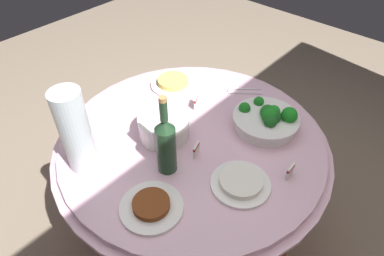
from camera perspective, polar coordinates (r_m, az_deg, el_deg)
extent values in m
plane|color=gray|center=(2.01, 0.00, -17.00)|extent=(6.00, 6.00, 0.00)
cylinder|color=maroon|center=(1.72, 0.00, -11.07)|extent=(1.01, 1.01, 0.69)
cylinder|color=#E0B2C6|center=(1.45, 0.00, -2.64)|extent=(1.16, 1.16, 0.02)
cylinder|color=#E0B2C6|center=(1.44, 0.00, -1.93)|extent=(1.10, 1.10, 0.03)
cylinder|color=white|center=(1.49, 12.13, 0.83)|extent=(0.26, 0.26, 0.05)
cylinder|color=white|center=(1.47, 12.30, 1.74)|extent=(0.28, 0.28, 0.01)
sphere|color=#19791E|center=(1.44, 12.85, 2.02)|extent=(0.07, 0.07, 0.07)
sphere|color=#196D1E|center=(1.46, 13.70, 2.14)|extent=(0.05, 0.05, 0.05)
sphere|color=#19551E|center=(1.47, 13.17, 2.44)|extent=(0.05, 0.05, 0.05)
sphere|color=#19731E|center=(1.52, 11.11, 4.37)|extent=(0.05, 0.05, 0.05)
sphere|color=#195A1E|center=(1.42, 13.00, 1.15)|extent=(0.06, 0.06, 0.06)
sphere|color=#196E1E|center=(1.47, 12.56, 2.59)|extent=(0.07, 0.07, 0.07)
sphere|color=#19711E|center=(1.48, 8.78, 3.31)|extent=(0.05, 0.05, 0.05)
sphere|color=#19561E|center=(1.44, 13.57, 1.81)|extent=(0.06, 0.06, 0.06)
sphere|color=#19811E|center=(1.47, 13.50, 2.70)|extent=(0.06, 0.06, 0.06)
sphere|color=#19831E|center=(1.48, 13.29, 2.49)|extent=(0.05, 0.05, 0.05)
sphere|color=#19641E|center=(1.48, 13.65, 2.35)|extent=(0.04, 0.04, 0.04)
sphere|color=#19821E|center=(1.46, 15.99, 2.10)|extent=(0.07, 0.07, 0.07)
cylinder|color=white|center=(1.43, -4.62, -1.10)|extent=(0.21, 0.21, 0.01)
cylinder|color=white|center=(1.43, -4.64, -0.81)|extent=(0.21, 0.21, 0.01)
cylinder|color=white|center=(1.42, -4.66, -0.51)|extent=(0.21, 0.21, 0.01)
cylinder|color=white|center=(1.41, -4.69, -0.21)|extent=(0.21, 0.21, 0.01)
cylinder|color=white|center=(1.41, -4.71, 0.09)|extent=(0.21, 0.21, 0.01)
cylinder|color=white|center=(1.40, -4.73, 0.40)|extent=(0.21, 0.21, 0.01)
cylinder|color=white|center=(1.39, -4.75, 0.70)|extent=(0.21, 0.21, 0.01)
cylinder|color=white|center=(1.39, -4.78, 1.01)|extent=(0.21, 0.21, 0.01)
cylinder|color=white|center=(1.38, -4.80, 1.33)|extent=(0.21, 0.21, 0.01)
cylinder|color=white|center=(1.38, -4.82, 1.64)|extent=(0.21, 0.21, 0.01)
cylinder|color=#1F3D25|center=(1.24, -4.33, -3.62)|extent=(0.07, 0.07, 0.20)
cone|color=#1F3D25|center=(1.16, -4.63, 0.55)|extent=(0.07, 0.07, 0.04)
cylinder|color=#1F3D25|center=(1.12, -4.80, 2.86)|extent=(0.03, 0.03, 0.08)
cylinder|color=#B2844C|center=(1.09, -4.94, 4.83)|extent=(0.03, 0.03, 0.02)
cylinder|color=silver|center=(1.27, -18.96, -0.52)|extent=(0.11, 0.11, 0.34)
sphere|color=#E5B26B|center=(1.35, -18.48, -5.04)|extent=(0.06, 0.06, 0.06)
sphere|color=#E5B26B|center=(1.35, -16.97, -4.73)|extent=(0.06, 0.06, 0.06)
sphere|color=#E5B26B|center=(1.37, -17.83, -3.97)|extent=(0.06, 0.06, 0.06)
sphere|color=#72C64C|center=(1.31, -18.56, -3.62)|extent=(0.06, 0.06, 0.06)
sphere|color=#72C64C|center=(1.32, -17.35, -2.75)|extent=(0.06, 0.06, 0.06)
sphere|color=#72C64C|center=(1.33, -18.79, -2.59)|extent=(0.06, 0.06, 0.06)
sphere|color=red|center=(1.27, -18.52, -1.88)|extent=(0.06, 0.06, 0.06)
sphere|color=red|center=(1.29, -18.06, -0.77)|extent=(0.06, 0.06, 0.06)
sphere|color=red|center=(1.29, -19.60, -1.26)|extent=(0.06, 0.06, 0.06)
sphere|color=#E5B26B|center=(1.24, -18.56, 0.17)|extent=(0.06, 0.06, 0.06)
sphere|color=#E5B26B|center=(1.27, -19.04, 1.11)|extent=(0.06, 0.06, 0.06)
sphere|color=#E5B26B|center=(1.25, -20.15, 0.14)|extent=(0.06, 0.06, 0.06)
cylinder|color=silver|center=(1.71, 8.82, 6.50)|extent=(0.11, 0.13, 0.01)
cylinder|color=silver|center=(1.68, 8.91, 5.78)|extent=(0.11, 0.13, 0.01)
sphere|color=silver|center=(1.69, 6.15, 6.25)|extent=(0.01, 0.01, 0.01)
cylinder|color=white|center=(1.26, 8.12, -9.24)|extent=(0.22, 0.22, 0.01)
cylinder|color=white|center=(1.25, 8.19, -8.76)|extent=(0.16, 0.16, 0.02)
cylinder|color=white|center=(1.72, -3.20, 7.30)|extent=(0.22, 0.22, 0.01)
cylinder|color=#EACC60|center=(1.71, -3.22, 7.83)|extent=(0.15, 0.15, 0.03)
cylinder|color=white|center=(1.20, -6.79, -13.02)|extent=(0.22, 0.22, 0.01)
cylinder|color=brown|center=(1.18, -6.86, -12.54)|extent=(0.13, 0.13, 0.02)
cube|color=white|center=(1.56, 0.61, 4.33)|extent=(0.05, 0.03, 0.05)
cube|color=maroon|center=(1.55, 0.62, 4.84)|extent=(0.05, 0.03, 0.01)
cube|color=white|center=(1.31, 16.09, -7.03)|extent=(0.05, 0.01, 0.05)
cube|color=maroon|center=(1.30, 16.23, -6.51)|extent=(0.05, 0.01, 0.01)
cube|color=white|center=(1.33, 0.71, -3.70)|extent=(0.05, 0.02, 0.05)
cube|color=maroon|center=(1.32, 0.72, -3.17)|extent=(0.05, 0.03, 0.01)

